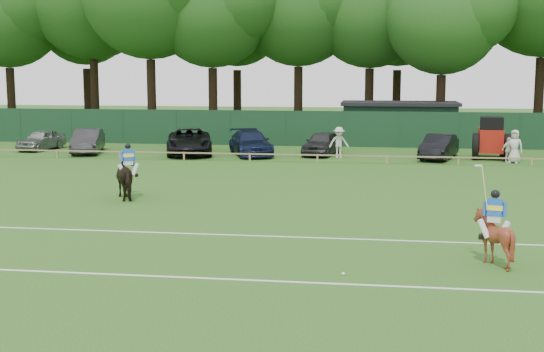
% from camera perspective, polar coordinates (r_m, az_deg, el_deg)
% --- Properties ---
extents(ground, '(160.00, 160.00, 0.00)m').
position_cam_1_polar(ground, '(24.92, -2.13, -4.16)').
color(ground, '#1E4C14').
rests_on(ground, ground).
extents(horse_dark, '(1.97, 2.34, 1.81)m').
position_cam_1_polar(horse_dark, '(31.07, -11.18, -0.11)').
color(horse_dark, black).
rests_on(horse_dark, ground).
extents(horse_chestnut, '(1.52, 1.63, 1.53)m').
position_cam_1_polar(horse_chestnut, '(21.23, 16.97, -4.64)').
color(horse_chestnut, maroon).
rests_on(horse_chestnut, ground).
extents(sedan_silver, '(2.25, 4.25, 1.38)m').
position_cam_1_polar(sedan_silver, '(51.35, -17.65, 2.73)').
color(sedan_silver, '#939498').
rests_on(sedan_silver, ground).
extents(sedan_grey, '(2.75, 4.97, 1.55)m').
position_cam_1_polar(sedan_grey, '(48.60, -14.26, 2.67)').
color(sedan_grey, '#2A2A2D').
rests_on(sedan_grey, ground).
extents(suv_black, '(4.16, 6.46, 1.66)m').
position_cam_1_polar(suv_black, '(46.61, -6.50, 2.70)').
color(suv_black, black).
rests_on(suv_black, ground).
extents(sedan_navy, '(3.91, 5.74, 1.54)m').
position_cam_1_polar(sedan_navy, '(46.01, -1.68, 2.61)').
color(sedan_navy, '#101935').
rests_on(sedan_navy, ground).
extents(hatch_grey, '(2.67, 4.68, 1.50)m').
position_cam_1_polar(hatch_grey, '(46.15, 3.96, 2.58)').
color(hatch_grey, '#2E2E31').
rests_on(hatch_grey, ground).
extents(estate_black, '(2.80, 4.78, 1.49)m').
position_cam_1_polar(estate_black, '(45.11, 12.95, 2.24)').
color(estate_black, black).
rests_on(estate_black, ground).
extents(spectator_left, '(1.34, 0.95, 1.89)m').
position_cam_1_polar(spectator_left, '(44.79, 5.27, 2.64)').
color(spectator_left, beige).
rests_on(spectator_left, ground).
extents(spectator_mid, '(0.94, 0.77, 1.50)m').
position_cam_1_polar(spectator_mid, '(44.44, 18.04, 1.96)').
color(spectator_mid, silver).
rests_on(spectator_mid, ground).
extents(spectator_right, '(1.11, 0.93, 1.94)m').
position_cam_1_polar(spectator_right, '(44.34, 18.48, 2.21)').
color(spectator_right, beige).
rests_on(spectator_right, ground).
extents(rider_dark, '(0.86, 0.64, 1.41)m').
position_cam_1_polar(rider_dark, '(30.95, -11.22, 1.33)').
color(rider_dark, silver).
rests_on(rider_dark, ground).
extents(rider_chestnut, '(0.93, 0.69, 2.05)m').
position_cam_1_polar(rider_chestnut, '(21.07, 17.04, -2.76)').
color(rider_chestnut, silver).
rests_on(rider_chestnut, ground).
extents(polo_ball, '(0.09, 0.09, 0.09)m').
position_cam_1_polar(polo_ball, '(19.50, 5.62, -7.64)').
color(polo_ball, silver).
rests_on(polo_ball, ground).
extents(pitch_lines, '(60.00, 5.10, 0.01)m').
position_cam_1_polar(pitch_lines, '(21.58, -3.82, -6.14)').
color(pitch_lines, silver).
rests_on(pitch_lines, ground).
extents(pitch_rail, '(62.10, 0.10, 0.50)m').
position_cam_1_polar(pitch_rail, '(42.45, 2.24, 1.67)').
color(pitch_rail, '#997F5B').
rests_on(pitch_rail, ground).
extents(perimeter_fence, '(92.08, 0.08, 2.50)m').
position_cam_1_polar(perimeter_fence, '(51.28, 3.31, 3.73)').
color(perimeter_fence, '#14351E').
rests_on(perimeter_fence, ground).
extents(utility_shed, '(8.40, 4.40, 3.04)m').
position_cam_1_polar(utility_shed, '(54.09, 9.95, 4.17)').
color(utility_shed, '#14331E').
rests_on(utility_shed, ground).
extents(tree_row, '(96.00, 12.00, 21.00)m').
position_cam_1_polar(tree_row, '(59.22, 5.91, 3.11)').
color(tree_row, '#26561C').
rests_on(tree_row, ground).
extents(tractor, '(2.30, 3.22, 2.57)m').
position_cam_1_polar(tractor, '(45.96, 16.79, 2.80)').
color(tractor, '#9D180E').
rests_on(tractor, ground).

